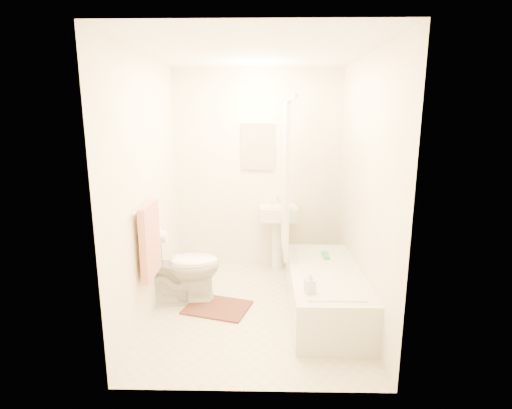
{
  "coord_description": "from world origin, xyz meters",
  "views": [
    {
      "loc": [
        0.08,
        -3.61,
        1.87
      ],
      "look_at": [
        0.0,
        0.25,
        1.0
      ],
      "focal_mm": 28.0,
      "sensor_mm": 36.0,
      "label": 1
    }
  ],
  "objects_px": {
    "sink": "(278,235)",
    "toilet": "(182,266)",
    "soap_bottle": "(310,283)",
    "bathtub": "(325,291)",
    "bath_mat": "(217,307)"
  },
  "relations": [
    {
      "from": "sink",
      "to": "toilet",
      "type": "bearing_deg",
      "value": -141.83
    },
    {
      "from": "soap_bottle",
      "to": "bathtub",
      "type": "bearing_deg",
      "value": 68.17
    },
    {
      "from": "bath_mat",
      "to": "soap_bottle",
      "type": "height_order",
      "value": "soap_bottle"
    },
    {
      "from": "toilet",
      "to": "soap_bottle",
      "type": "height_order",
      "value": "toilet"
    },
    {
      "from": "toilet",
      "to": "sink",
      "type": "height_order",
      "value": "sink"
    },
    {
      "from": "toilet",
      "to": "soap_bottle",
      "type": "xyz_separation_m",
      "value": [
        1.21,
        -0.73,
        0.14
      ]
    },
    {
      "from": "sink",
      "to": "bath_mat",
      "type": "distance_m",
      "value": 1.3
    },
    {
      "from": "toilet",
      "to": "bathtub",
      "type": "xyz_separation_m",
      "value": [
        1.42,
        -0.21,
        -0.16
      ]
    },
    {
      "from": "bathtub",
      "to": "sink",
      "type": "bearing_deg",
      "value": 110.84
    },
    {
      "from": "bathtub",
      "to": "bath_mat",
      "type": "height_order",
      "value": "bathtub"
    },
    {
      "from": "toilet",
      "to": "sink",
      "type": "relative_size",
      "value": 0.88
    },
    {
      "from": "bath_mat",
      "to": "sink",
      "type": "bearing_deg",
      "value": 59.32
    },
    {
      "from": "toilet",
      "to": "sink",
      "type": "bearing_deg",
      "value": -57.1
    },
    {
      "from": "sink",
      "to": "bathtub",
      "type": "relative_size",
      "value": 0.57
    },
    {
      "from": "bathtub",
      "to": "soap_bottle",
      "type": "xyz_separation_m",
      "value": [
        -0.21,
        -0.51,
        0.3
      ]
    }
  ]
}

